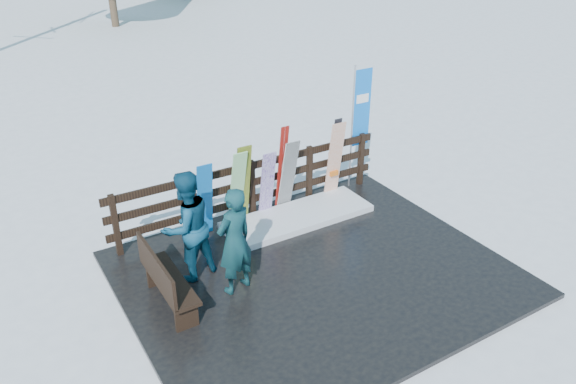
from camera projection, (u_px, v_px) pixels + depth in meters
ground at (316, 276)px, 9.28m from camera, size 700.00×700.00×0.00m
deck at (316, 274)px, 9.26m from camera, size 6.00×5.00×0.08m
fence at (252, 185)px, 10.60m from camera, size 5.60×0.10×1.15m
snow_patch at (298, 217)px, 10.73m from camera, size 2.90×1.00×0.12m
bench at (164, 279)px, 8.22m from camera, size 0.41×1.50×0.97m
snowboard_0 at (205, 200)px, 9.92m from camera, size 0.29×0.22×1.45m
snowboard_1 at (237, 189)px, 10.19m from camera, size 0.27×0.43×1.57m
snowboard_2 at (243, 185)px, 10.22m from camera, size 0.28×0.31×1.64m
snowboard_3 at (267, 185)px, 10.51m from camera, size 0.27×0.27×1.39m
snowboard_4 at (288, 176)px, 10.69m from camera, size 0.30×0.39×1.53m
snowboard_5 at (335, 161)px, 11.16m from camera, size 0.32×0.25×1.66m
ski_pair_a at (282, 169)px, 10.63m from camera, size 0.17×0.29×1.81m
ski_pair_b at (333, 158)px, 11.21m from camera, size 0.17×0.26×1.72m
rental_flag at (359, 113)px, 11.36m from camera, size 0.45×0.04×2.60m
person_front at (235, 241)px, 8.45m from camera, size 0.73×0.58×1.76m
person_back at (187, 226)px, 8.75m from camera, size 1.04×0.90×1.85m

